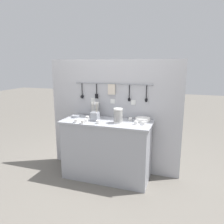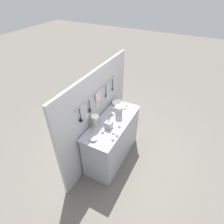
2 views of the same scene
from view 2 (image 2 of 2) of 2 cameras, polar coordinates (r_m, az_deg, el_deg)
ground_plane at (r=3.86m, az=0.06°, el=-13.11°), size 20.00×20.00×0.00m
counter at (r=3.53m, az=0.07°, el=-8.45°), size 1.32×0.54×0.89m
back_wall at (r=3.35m, az=-4.58°, el=-1.36°), size 2.12×0.09×1.77m
bowl_stack_short_front at (r=3.29m, az=2.13°, el=0.15°), size 0.12×0.12×0.21m
bowl_stack_tall_left at (r=3.06m, az=-5.10°, el=-2.89°), size 0.12×0.12×0.24m
plate_stack at (r=3.63m, az=1.72°, el=2.62°), size 0.22×0.22×0.05m
steel_mixing_bowl at (r=2.90m, az=-5.69°, el=-8.26°), size 0.11×0.11×0.04m
cutlery_caddy at (r=3.07m, az=-1.02°, el=-3.95°), size 0.11×0.11×0.28m
cup_beside_plates at (r=3.12m, az=2.24°, el=-4.18°), size 0.05×0.05×0.05m
cup_mid_row at (r=3.37m, az=0.20°, el=-0.55°), size 0.05×0.05×0.05m
cup_centre at (r=3.00m, az=0.40°, el=-6.17°), size 0.05×0.05×0.05m
cup_back_left at (r=3.02m, az=-2.85°, el=-5.87°), size 0.05×0.05×0.05m
cup_front_left at (r=2.89m, az=0.26°, el=-8.11°), size 0.05×0.05×0.05m
cup_by_caddy at (r=3.53m, az=3.83°, el=1.32°), size 0.05×0.05×0.05m
cup_edge_far at (r=3.49m, az=0.60°, el=1.02°), size 0.05×0.05×0.05m
cup_back_right at (r=3.61m, az=4.42°, el=2.20°), size 0.05×0.05×0.05m
cup_edge_near at (r=2.96m, az=1.53°, el=-6.87°), size 0.05×0.05×0.05m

